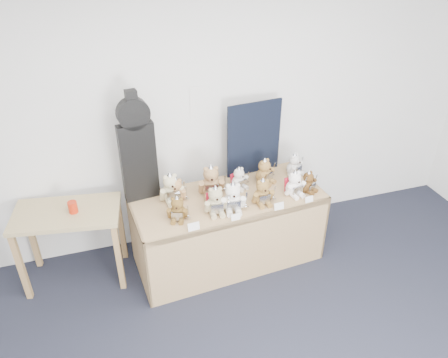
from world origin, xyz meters
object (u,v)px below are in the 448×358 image
object	(u,v)px
teddy_front_centre	(233,198)
teddy_back_end	(294,165)
teddy_front_end	(308,183)
teddy_back_far_left	(176,191)
side_table	(68,223)
teddy_front_right	(263,193)
teddy_front_left	(216,201)
teddy_front_far_right	(295,184)
teddy_front_far_left	(177,209)
teddy_back_left	(171,189)
display_table	(231,215)
teddy_back_centre_right	(239,179)
red_cup	(73,207)
teddy_back_centre_left	(211,182)
guitar_case	(137,148)
teddy_back_right	(265,172)

from	to	relation	value
teddy_front_centre	teddy_back_end	world-z (taller)	teddy_front_centre
teddy_front_end	teddy_back_far_left	xyz separation A→B (m)	(-1.21, 0.22, 0.01)
side_table	teddy_front_right	bearing A→B (deg)	-2.95
teddy_front_left	teddy_front_far_right	world-z (taller)	teddy_front_left
teddy_front_end	teddy_front_centre	bearing A→B (deg)	155.13
teddy_front_far_left	teddy_back_left	size ratio (longest dim) A/B	0.82
display_table	teddy_front_left	xyz separation A→B (m)	(-0.18, -0.12, 0.27)
display_table	teddy_back_centre_right	world-z (taller)	teddy_back_centre_right
red_cup	teddy_back_left	xyz separation A→B (m)	(0.86, -0.04, 0.04)
teddy_back_centre_right	teddy_back_end	size ratio (longest dim) A/B	0.93
teddy_front_centre	teddy_front_end	xyz separation A→B (m)	(0.77, 0.08, -0.03)
display_table	side_table	size ratio (longest dim) A/B	1.85
teddy_back_far_left	teddy_front_far_left	bearing A→B (deg)	-81.78
display_table	teddy_front_left	world-z (taller)	teddy_front_left
teddy_front_right	teddy_front_end	size ratio (longest dim) A/B	1.19
teddy_back_end	teddy_back_centre_left	bearing A→B (deg)	151.35
teddy_front_left	teddy_front_right	size ratio (longest dim) A/B	1.06
guitar_case	teddy_front_left	distance (m)	0.82
teddy_back_end	teddy_back_far_left	size ratio (longest dim) A/B	0.99
teddy_front_far_left	teddy_front_right	distance (m)	0.78
teddy_front_far_left	teddy_front_end	bearing A→B (deg)	21.13
teddy_front_right	teddy_back_centre_left	world-z (taller)	teddy_back_centre_left
side_table	guitar_case	world-z (taller)	guitar_case
red_cup	teddy_back_centre_right	world-z (taller)	teddy_back_centre_right
teddy_back_centre_left	teddy_back_far_left	xyz separation A→B (m)	(-0.33, 0.00, -0.03)
teddy_front_centre	teddy_back_right	xyz separation A→B (m)	(0.44, 0.35, -0.01)
teddy_back_centre_right	guitar_case	bearing A→B (deg)	151.36
teddy_front_far_left	teddy_back_right	world-z (taller)	teddy_back_right
teddy_back_centre_right	teddy_back_right	bearing A→B (deg)	-17.81
red_cup	teddy_back_centre_left	bearing A→B (deg)	-2.40
teddy_back_right	teddy_back_end	distance (m)	0.34
red_cup	teddy_front_far_right	size ratio (longest dim) A/B	0.39
teddy_front_far_right	teddy_back_end	xyz separation A→B (m)	(0.16, 0.33, -0.01)
teddy_back_far_left	guitar_case	bearing A→B (deg)	170.91
teddy_back_centre_right	teddy_front_left	bearing A→B (deg)	-157.03
side_table	teddy_front_right	xyz separation A→B (m)	(1.70, -0.36, 0.21)
teddy_front_far_right	teddy_back_far_left	world-z (taller)	teddy_front_far_right
teddy_front_right	teddy_back_right	distance (m)	0.36
teddy_front_far_right	teddy_back_far_left	distance (m)	1.09
teddy_front_left	teddy_back_right	size ratio (longest dim) A/B	1.05
teddy_front_centre	teddy_front_far_right	xyz separation A→B (m)	(0.62, 0.07, -0.02)
teddy_front_left	teddy_back_centre_right	bearing A→B (deg)	47.79
display_table	teddy_back_right	size ratio (longest dim) A/B	6.49
guitar_case	red_cup	world-z (taller)	guitar_case
teddy_back_centre_left	teddy_back_end	bearing A→B (deg)	15.49
teddy_back_centre_left	teddy_front_far_left	bearing A→B (deg)	-133.87
teddy_front_far_left	teddy_front_end	size ratio (longest dim) A/B	1.08
teddy_front_far_left	teddy_back_centre_right	size ratio (longest dim) A/B	1.05
teddy_back_right	teddy_back_far_left	bearing A→B (deg)	152.64
red_cup	teddy_front_end	bearing A→B (deg)	-7.38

